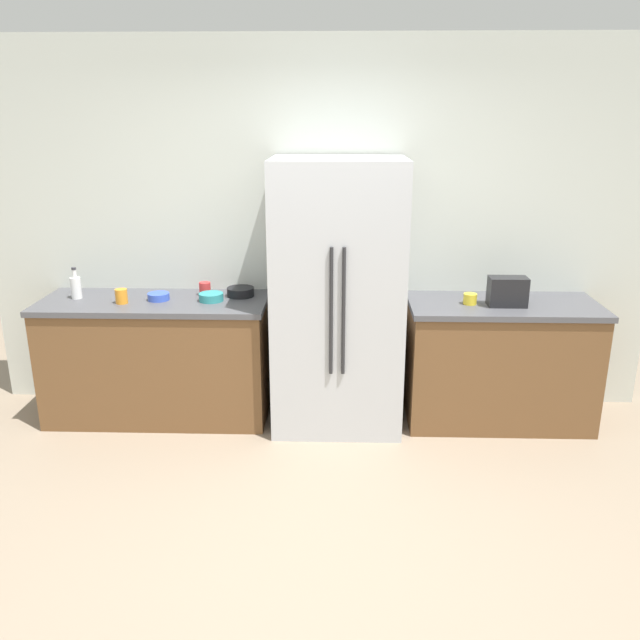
% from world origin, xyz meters
% --- Properties ---
extents(ground_plane, '(9.89, 9.89, 0.00)m').
position_xyz_m(ground_plane, '(0.00, 0.00, 0.00)').
color(ground_plane, gray).
extents(kitchen_back_panel, '(4.94, 0.10, 2.69)m').
position_xyz_m(kitchen_back_panel, '(0.00, 1.92, 1.35)').
color(kitchen_back_panel, silver).
rests_on(kitchen_back_panel, ground_plane).
extents(counter_left, '(1.62, 0.64, 0.90)m').
position_xyz_m(counter_left, '(-1.17, 1.56, 0.45)').
color(counter_left, brown).
rests_on(counter_left, ground_plane).
extents(counter_right, '(1.33, 0.64, 0.90)m').
position_xyz_m(counter_right, '(1.32, 1.56, 0.45)').
color(counter_right, brown).
rests_on(counter_right, ground_plane).
extents(refrigerator, '(0.90, 0.72, 1.89)m').
position_xyz_m(refrigerator, '(0.15, 1.51, 0.95)').
color(refrigerator, '#B7BABF').
rests_on(refrigerator, ground_plane).
extents(toaster, '(0.26, 0.14, 0.20)m').
position_xyz_m(toaster, '(1.32, 1.49, 1.00)').
color(toaster, black).
rests_on(toaster, counter_right).
extents(bottle_a, '(0.07, 0.07, 0.23)m').
position_xyz_m(bottle_a, '(-1.72, 1.58, 0.98)').
color(bottle_a, white).
rests_on(bottle_a, counter_left).
extents(cup_a, '(0.08, 0.08, 0.10)m').
position_xyz_m(cup_a, '(-1.36, 1.47, 0.95)').
color(cup_a, orange).
rests_on(cup_a, counter_left).
extents(cup_b, '(0.08, 0.08, 0.10)m').
position_xyz_m(cup_b, '(-0.82, 1.70, 0.94)').
color(cup_b, red).
rests_on(cup_b, counter_left).
extents(cup_c, '(0.09, 0.09, 0.08)m').
position_xyz_m(cup_c, '(1.07, 1.53, 0.93)').
color(cup_c, yellow).
rests_on(cup_c, counter_right).
extents(bowl_a, '(0.20, 0.20, 0.06)m').
position_xyz_m(bowl_a, '(-0.56, 1.69, 0.93)').
color(bowl_a, black).
rests_on(bowl_a, counter_left).
extents(bowl_b, '(0.15, 0.15, 0.05)m').
position_xyz_m(bowl_b, '(-1.13, 1.56, 0.92)').
color(bowl_b, blue).
rests_on(bowl_b, counter_left).
extents(bowl_c, '(0.17, 0.17, 0.06)m').
position_xyz_m(bowl_c, '(-0.75, 1.55, 0.92)').
color(bowl_c, teal).
rests_on(bowl_c, counter_left).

